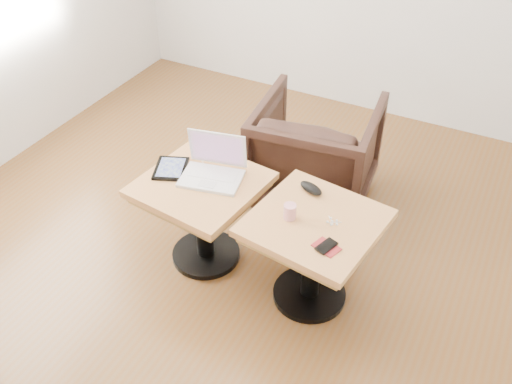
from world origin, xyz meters
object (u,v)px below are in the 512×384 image
at_px(side_table_left, 202,202).
at_px(side_table_right, 314,240).
at_px(striped_cup, 290,211).
at_px(laptop, 213,169).
at_px(armchair, 316,151).

xyz_separation_m(side_table_left, side_table_right, (0.67, -0.01, 0.00)).
bearing_deg(striped_cup, side_table_right, 20.01).
bearing_deg(striped_cup, laptop, 165.75).
xyz_separation_m(laptop, striped_cup, (0.52, -0.13, -0.01)).
height_order(striped_cup, armchair, armchair).
height_order(side_table_left, side_table_right, same).
bearing_deg(laptop, armchair, 56.99).
bearing_deg(laptop, side_table_left, -124.78).
xyz_separation_m(side_table_right, striped_cup, (-0.12, -0.04, 0.18)).
height_order(side_table_right, armchair, armchair).
distance_m(side_table_left, laptop, 0.21).
bearing_deg(armchair, striped_cup, 97.03).
bearing_deg(laptop, side_table_right, -19.74).
bearing_deg(side_table_left, side_table_right, 6.26).
bearing_deg(side_table_left, laptop, 74.03).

